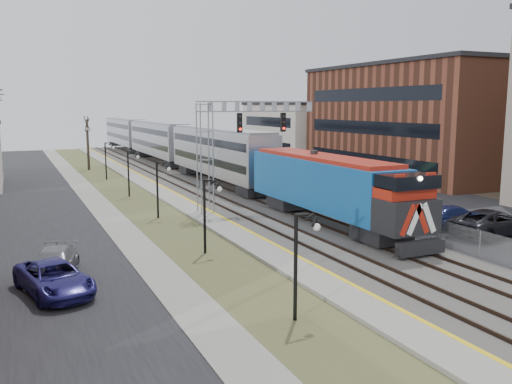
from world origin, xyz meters
TOP-DOWN VIEW (x-y plane):
  - street_west at (-11.50, 35.00)m, footprint 7.00×120.00m
  - sidewalk at (-7.00, 35.00)m, footprint 2.00×120.00m
  - grass_median at (-4.00, 35.00)m, footprint 4.00×120.00m
  - platform at (-1.00, 35.00)m, footprint 2.00×120.00m
  - ballast_bed at (4.00, 35.00)m, footprint 8.00×120.00m
  - parking_lot at (16.00, 35.00)m, footprint 16.00×120.00m
  - platform_edge at (-0.12, 35.00)m, footprint 0.24×120.00m
  - track_near at (2.00, 35.00)m, footprint 1.58×120.00m
  - track_far at (5.50, 35.00)m, footprint 1.58×120.00m
  - train at (5.50, 56.67)m, footprint 3.00×85.85m
  - signal_gantry at (1.22, 27.99)m, footprint 9.00×1.07m
  - lampposts at (-4.00, 18.29)m, footprint 0.14×62.14m
  - fence at (8.20, 35.00)m, footprint 0.04×120.00m
  - buildings_east at (30.00, 31.18)m, footprint 16.00×76.00m
  - bare_trees at (-12.66, 38.91)m, footprint 12.30×42.30m
  - car_lot_c at (13.13, 14.72)m, footprint 6.03×3.35m
  - car_lot_d at (12.78, 17.39)m, footprint 4.91×2.18m
  - car_lot_e at (11.36, 34.35)m, footprint 4.49×1.92m
  - car_lot_f at (12.48, 39.90)m, footprint 4.42×2.52m
  - car_street_a at (-11.76, 14.68)m, footprint 3.35×5.24m
  - car_street_b at (-11.65, 16.83)m, footprint 2.93×4.83m
  - car_lot_g at (12.80, 43.12)m, footprint 4.20×1.92m

SIDE VIEW (x-z plane):
  - street_west at x=-11.50m, z-range 0.00..0.04m
  - parking_lot at x=16.00m, z-range 0.00..0.04m
  - grass_median at x=-4.00m, z-range 0.00..0.06m
  - sidewalk at x=-7.00m, z-range 0.00..0.08m
  - ballast_bed at x=4.00m, z-range 0.00..0.20m
  - platform at x=-1.00m, z-range 0.00..0.24m
  - platform_edge at x=-0.12m, z-range 0.24..0.25m
  - track_near at x=2.00m, z-range 0.20..0.35m
  - track_far at x=5.50m, z-range 0.20..0.35m
  - car_street_b at x=-11.65m, z-range 0.00..1.31m
  - car_lot_g at x=12.80m, z-range 0.00..1.33m
  - car_street_a at x=-11.76m, z-range 0.00..1.35m
  - car_lot_f at x=12.48m, z-range 0.00..1.38m
  - car_lot_d at x=12.78m, z-range 0.00..1.40m
  - car_lot_e at x=11.36m, z-range 0.00..1.51m
  - car_lot_c at x=13.13m, z-range 0.00..1.60m
  - fence at x=8.20m, z-range 0.00..1.60m
  - lampposts at x=-4.00m, z-range 0.00..4.00m
  - bare_trees at x=-12.66m, z-range -0.27..5.68m
  - train at x=5.50m, z-range 0.26..5.58m
  - signal_gantry at x=1.22m, z-range 1.51..9.66m
  - buildings_east at x=30.00m, z-range -1.19..13.81m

